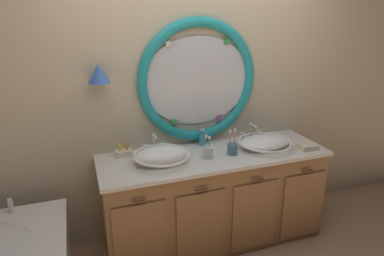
{
  "coord_description": "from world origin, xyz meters",
  "views": [
    {
      "loc": [
        -0.99,
        -2.17,
        1.99
      ],
      "look_at": [
        -0.13,
        0.25,
        1.1
      ],
      "focal_mm": 31.46,
      "sensor_mm": 36.0,
      "label": 1
    }
  ],
  "objects_px": {
    "toothbrush_holder_left": "(208,152)",
    "folded_hand_towel": "(307,147)",
    "toiletry_basket": "(124,152)",
    "sink_basin_left": "(162,155)",
    "soap_dispenser": "(202,138)",
    "toothbrush_holder_right": "(232,148)",
    "sink_basin_right": "(265,142)"
  },
  "relations": [
    {
      "from": "sink_basin_left",
      "to": "folded_hand_towel",
      "type": "relative_size",
      "value": 2.73
    },
    {
      "from": "sink_basin_left",
      "to": "soap_dispenser",
      "type": "bearing_deg",
      "value": 28.7
    },
    {
      "from": "sink_basin_right",
      "to": "toothbrush_holder_right",
      "type": "relative_size",
      "value": 2.12
    },
    {
      "from": "sink_basin_left",
      "to": "soap_dispenser",
      "type": "xyz_separation_m",
      "value": [
        0.44,
        0.24,
        0.0
      ]
    },
    {
      "from": "toothbrush_holder_left",
      "to": "toiletry_basket",
      "type": "xyz_separation_m",
      "value": [
        -0.65,
        0.27,
        -0.02
      ]
    },
    {
      "from": "sink_basin_right",
      "to": "toiletry_basket",
      "type": "bearing_deg",
      "value": 168.99
    },
    {
      "from": "toothbrush_holder_left",
      "to": "soap_dispenser",
      "type": "xyz_separation_m",
      "value": [
        0.05,
        0.27,
        0.02
      ]
    },
    {
      "from": "sink_basin_left",
      "to": "toothbrush_holder_left",
      "type": "bearing_deg",
      "value": -5.23
    },
    {
      "from": "toothbrush_holder_right",
      "to": "folded_hand_towel",
      "type": "relative_size",
      "value": 1.36
    },
    {
      "from": "soap_dispenser",
      "to": "folded_hand_towel",
      "type": "distance_m",
      "value": 0.93
    },
    {
      "from": "soap_dispenser",
      "to": "folded_hand_towel",
      "type": "relative_size",
      "value": 0.98
    },
    {
      "from": "soap_dispenser",
      "to": "toiletry_basket",
      "type": "bearing_deg",
      "value": -179.61
    },
    {
      "from": "toothbrush_holder_left",
      "to": "folded_hand_towel",
      "type": "height_order",
      "value": "toothbrush_holder_left"
    },
    {
      "from": "sink_basin_left",
      "to": "toiletry_basket",
      "type": "relative_size",
      "value": 3.39
    },
    {
      "from": "toothbrush_holder_left",
      "to": "folded_hand_towel",
      "type": "xyz_separation_m",
      "value": [
        0.9,
        -0.11,
        -0.04
      ]
    },
    {
      "from": "sink_basin_left",
      "to": "toothbrush_holder_left",
      "type": "xyz_separation_m",
      "value": [
        0.38,
        -0.04,
        -0.01
      ]
    },
    {
      "from": "toothbrush_holder_right",
      "to": "folded_hand_towel",
      "type": "bearing_deg",
      "value": -9.12
    },
    {
      "from": "sink_basin_right",
      "to": "soap_dispenser",
      "type": "distance_m",
      "value": 0.56
    },
    {
      "from": "sink_basin_left",
      "to": "toothbrush_holder_right",
      "type": "distance_m",
      "value": 0.61
    },
    {
      "from": "soap_dispenser",
      "to": "folded_hand_towel",
      "type": "xyz_separation_m",
      "value": [
        0.84,
        -0.38,
        -0.05
      ]
    },
    {
      "from": "sink_basin_right",
      "to": "soap_dispenser",
      "type": "height_order",
      "value": "soap_dispenser"
    },
    {
      "from": "toiletry_basket",
      "to": "folded_hand_towel",
      "type": "bearing_deg",
      "value": -13.75
    },
    {
      "from": "toothbrush_holder_left",
      "to": "toiletry_basket",
      "type": "relative_size",
      "value": 1.54
    },
    {
      "from": "toothbrush_holder_left",
      "to": "toiletry_basket",
      "type": "distance_m",
      "value": 0.7
    },
    {
      "from": "sink_basin_right",
      "to": "folded_hand_towel",
      "type": "height_order",
      "value": "sink_basin_right"
    },
    {
      "from": "sink_basin_left",
      "to": "sink_basin_right",
      "type": "height_order",
      "value": "sink_basin_left"
    },
    {
      "from": "sink_basin_left",
      "to": "sink_basin_right",
      "type": "distance_m",
      "value": 0.94
    },
    {
      "from": "folded_hand_towel",
      "to": "toothbrush_holder_right",
      "type": "bearing_deg",
      "value": 170.88
    },
    {
      "from": "toiletry_basket",
      "to": "toothbrush_holder_left",
      "type": "bearing_deg",
      "value": -22.52
    },
    {
      "from": "sink_basin_right",
      "to": "folded_hand_towel",
      "type": "distance_m",
      "value": 0.37
    },
    {
      "from": "toothbrush_holder_left",
      "to": "folded_hand_towel",
      "type": "distance_m",
      "value": 0.9
    },
    {
      "from": "soap_dispenser",
      "to": "toothbrush_holder_right",
      "type": "bearing_deg",
      "value": -58.48
    }
  ]
}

